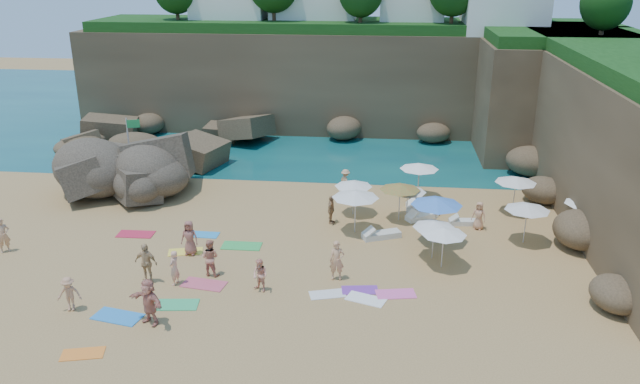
# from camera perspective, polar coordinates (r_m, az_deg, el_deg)

# --- Properties ---
(ground) EXTENTS (120.00, 120.00, 0.00)m
(ground) POSITION_cam_1_polar(r_m,az_deg,el_deg) (30.81, -4.32, -5.29)
(ground) COLOR tan
(ground) RESTS_ON ground
(seawater) EXTENTS (120.00, 120.00, 0.00)m
(seawater) POSITION_cam_1_polar(r_m,az_deg,el_deg) (59.04, 0.89, 7.34)
(seawater) COLOR #0C4751
(seawater) RESTS_ON ground
(cliff_back) EXTENTS (44.00, 8.00, 8.00)m
(cliff_back) POSITION_cam_1_polar(r_m,az_deg,el_deg) (53.20, 2.59, 10.27)
(cliff_back) COLOR brown
(cliff_back) RESTS_ON ground
(cliff_right) EXTENTS (8.00, 30.00, 8.00)m
(cliff_right) POSITION_cam_1_polar(r_m,az_deg,el_deg) (38.98, 26.66, 4.37)
(cliff_right) COLOR brown
(cliff_right) RESTS_ON ground
(cliff_corner) EXTENTS (10.00, 12.00, 8.00)m
(cliff_corner) POSITION_cam_1_polar(r_m,az_deg,el_deg) (49.59, 19.95, 8.34)
(cliff_corner) COLOR brown
(cliff_corner) RESTS_ON ground
(rock_promontory) EXTENTS (12.00, 7.00, 2.00)m
(rock_promontory) POSITION_cam_1_polar(r_m,az_deg,el_deg) (48.12, -13.89, 3.71)
(rock_promontory) COLOR brown
(rock_promontory) RESTS_ON ground
(marina_masts) EXTENTS (3.10, 0.10, 6.00)m
(marina_masts) POSITION_cam_1_polar(r_m,az_deg,el_deg) (62.14, -14.67, 10.17)
(marina_masts) COLOR white
(marina_masts) RESTS_ON ground
(rock_outcrop) EXTENTS (8.58, 6.68, 3.28)m
(rock_outcrop) POSITION_cam_1_polar(r_m,az_deg,el_deg) (40.26, -16.29, 0.22)
(rock_outcrop) COLOR brown
(rock_outcrop) RESTS_ON ground
(flag_pole) EXTENTS (0.84, 0.27, 4.36)m
(flag_pole) POSITION_cam_1_polar(r_m,az_deg,el_deg) (40.22, -16.91, 4.31)
(flag_pole) COLOR silver
(flag_pole) RESTS_ON ground
(parasol_0) EXTENTS (2.09, 2.09, 1.98)m
(parasol_0) POSITION_cam_1_polar(r_m,az_deg,el_deg) (34.32, 3.08, 0.77)
(parasol_0) COLOR silver
(parasol_0) RESTS_ON ground
(parasol_1) EXTENTS (2.00, 2.00, 1.90)m
(parasol_1) POSITION_cam_1_polar(r_m,az_deg,el_deg) (33.97, 8.04, 0.25)
(parasol_1) COLOR silver
(parasol_1) RESTS_ON ground
(parasol_2) EXTENTS (2.28, 2.28, 2.16)m
(parasol_2) POSITION_cam_1_polar(r_m,az_deg,el_deg) (36.06, 17.48, 1.09)
(parasol_2) COLOR silver
(parasol_2) RESTS_ON ground
(parasol_3) EXTENTS (2.30, 2.30, 2.17)m
(parasol_3) POSITION_cam_1_polar(r_m,az_deg,el_deg) (37.11, 9.07, 2.36)
(parasol_3) COLOR silver
(parasol_3) RESTS_ON ground
(parasol_4) EXTENTS (2.02, 2.02, 1.91)m
(parasol_4) POSITION_cam_1_polar(r_m,az_deg,el_deg) (34.69, 23.06, -0.78)
(parasol_4) COLOR silver
(parasol_4) RESTS_ON ground
(parasol_5) EXTENTS (2.43, 2.43, 2.30)m
(parasol_5) POSITION_cam_1_polar(r_m,az_deg,el_deg) (31.92, 3.26, -0.20)
(parasol_5) COLOR silver
(parasol_5) RESTS_ON ground
(parasol_6) EXTENTS (2.21, 2.21, 2.09)m
(parasol_6) POSITION_cam_1_polar(r_m,az_deg,el_deg) (33.76, 7.34, 0.48)
(parasol_6) COLOR silver
(parasol_6) RESTS_ON ground
(parasol_7) EXTENTS (2.23, 2.23, 2.10)m
(parasol_7) POSITION_cam_1_polar(r_m,az_deg,el_deg) (32.38, 18.44, -1.30)
(parasol_7) COLOR silver
(parasol_7) RESTS_ON ground
(parasol_9) EXTENTS (2.01, 2.01, 1.90)m
(parasol_9) POSITION_cam_1_polar(r_m,az_deg,el_deg) (29.66, 10.40, -2.94)
(parasol_9) COLOR silver
(parasol_9) RESTS_ON ground
(parasol_10) EXTENTS (2.56, 2.56, 2.43)m
(parasol_10) POSITION_cam_1_polar(r_m,az_deg,el_deg) (31.15, 10.63, -0.84)
(parasol_10) COLOR silver
(parasol_10) RESTS_ON ground
(parasol_11) EXTENTS (2.09, 2.09, 1.98)m
(parasol_11) POSITION_cam_1_polar(r_m,az_deg,el_deg) (28.84, 11.26, -3.54)
(parasol_11) COLOR silver
(parasol_11) RESTS_ON ground
(lounger_0) EXTENTS (1.82, 1.52, 0.28)m
(lounger_0) POSITION_cam_1_polar(r_m,az_deg,el_deg) (34.68, 9.24, -2.23)
(lounger_0) COLOR white
(lounger_0) RESTS_ON ground
(lounger_1) EXTENTS (1.59, 0.56, 0.25)m
(lounger_1) POSITION_cam_1_polar(r_m,az_deg,el_deg) (37.14, 3.56, -0.47)
(lounger_1) COLOR white
(lounger_1) RESTS_ON ground
(lounger_2) EXTENTS (1.78, 1.04, 0.26)m
(lounger_2) POSITION_cam_1_polar(r_m,az_deg,el_deg) (36.38, 9.23, -1.14)
(lounger_2) COLOR white
(lounger_2) RESTS_ON ground
(lounger_3) EXTENTS (1.93, 1.01, 0.29)m
(lounger_3) POSITION_cam_1_polar(r_m,az_deg,el_deg) (35.56, 9.42, -1.65)
(lounger_3) COLOR white
(lounger_3) RESTS_ON ground
(lounger_4) EXTENTS (1.74, 0.71, 0.26)m
(lounger_4) POSITION_cam_1_polar(r_m,az_deg,el_deg) (34.43, 13.11, -2.70)
(lounger_4) COLOR silver
(lounger_4) RESTS_ON ground
(lounger_5) EXTENTS (2.08, 1.38, 0.31)m
(lounger_5) POSITION_cam_1_polar(r_m,az_deg,el_deg) (32.09, 5.64, -3.94)
(lounger_5) COLOR silver
(lounger_5) RESTS_ON ground
(towel_0) EXTENTS (2.10, 1.34, 0.03)m
(towel_0) POSITION_cam_1_polar(r_m,az_deg,el_deg) (26.56, -18.02, -10.78)
(towel_0) COLOR #2882D6
(towel_0) RESTS_ON ground
(towel_1) EXTENTS (2.02, 1.22, 0.03)m
(towel_1) POSITION_cam_1_polar(r_m,az_deg,el_deg) (28.06, -10.56, -8.29)
(towel_1) COLOR #D05066
(towel_1) RESTS_ON ground
(towel_2) EXTENTS (1.64, 1.10, 0.03)m
(towel_2) POSITION_cam_1_polar(r_m,az_deg,el_deg) (24.74, -20.87, -13.65)
(towel_2) COLOR orange
(towel_2) RESTS_ON ground
(towel_3) EXTENTS (1.94, 1.13, 0.03)m
(towel_3) POSITION_cam_1_polar(r_m,az_deg,el_deg) (26.76, -13.05, -10.01)
(towel_3) COLOR #32B169
(towel_3) RESTS_ON ground
(towel_4) EXTENTS (1.80, 1.20, 0.03)m
(towel_4) POSITION_cam_1_polar(r_m,az_deg,el_deg) (31.19, -12.20, -5.35)
(towel_4) COLOR yellow
(towel_4) RESTS_ON ground
(towel_5) EXTENTS (1.66, 1.15, 0.03)m
(towel_5) POSITION_cam_1_polar(r_m,az_deg,el_deg) (26.84, 0.67, -9.33)
(towel_5) COLOR silver
(towel_5) RESTS_ON ground
(towel_6) EXTENTS (1.66, 0.99, 0.03)m
(towel_6) POSITION_cam_1_polar(r_m,az_deg,el_deg) (27.20, 3.67, -8.94)
(towel_6) COLOR purple
(towel_6) RESTS_ON ground
(towel_7) EXTENTS (1.89, 0.98, 0.03)m
(towel_7) POSITION_cam_1_polar(r_m,az_deg,el_deg) (33.75, -16.50, -3.72)
(towel_7) COLOR #C3223F
(towel_7) RESTS_ON ground
(towel_8) EXTENTS (1.60, 0.83, 0.03)m
(towel_8) POSITION_cam_1_polar(r_m,az_deg,el_deg) (32.88, -10.61, -3.85)
(towel_8) COLOR #2891D9
(towel_8) RESTS_ON ground
(towel_9) EXTENTS (1.80, 1.13, 0.03)m
(towel_9) POSITION_cam_1_polar(r_m,az_deg,el_deg) (27.05, 6.93, -9.24)
(towel_9) COLOR pink
(towel_9) RESTS_ON ground
(towel_11) EXTENTS (1.96, 0.99, 0.03)m
(towel_11) POSITION_cam_1_polar(r_m,az_deg,el_deg) (31.33, -7.18, -4.91)
(towel_11) COLOR green
(towel_11) RESTS_ON ground
(towel_13) EXTENTS (1.83, 1.32, 0.03)m
(towel_13) POSITION_cam_1_polar(r_m,az_deg,el_deg) (26.54, 4.22, -9.75)
(towel_13) COLOR white
(towel_13) RESTS_ON ground
(person_stand_0) EXTENTS (0.76, 0.73, 1.75)m
(person_stand_0) POSITION_cam_1_polar(r_m,az_deg,el_deg) (33.83, -27.00, -3.55)
(person_stand_0) COLOR tan
(person_stand_0) RESTS_ON ground
(person_stand_1) EXTENTS (0.95, 0.81, 1.73)m
(person_stand_1) POSITION_cam_1_polar(r_m,az_deg,el_deg) (28.43, -10.03, -5.92)
(person_stand_1) COLOR tan
(person_stand_1) RESTS_ON ground
(person_stand_2) EXTENTS (0.90, 1.03, 1.52)m
(person_stand_2) POSITION_cam_1_polar(r_m,az_deg,el_deg) (37.83, 2.35, 0.98)
(person_stand_2) COLOR tan
(person_stand_2) RESTS_ON ground
(person_stand_3) EXTENTS (0.54, 0.98, 1.58)m
(person_stand_3) POSITION_cam_1_polar(r_m,az_deg,el_deg) (33.42, 1.03, -1.63)
(person_stand_3) COLOR #A37A51
(person_stand_3) RESTS_ON ground
(person_stand_4) EXTENTS (0.84, 0.67, 1.52)m
(person_stand_4) POSITION_cam_1_polar(r_m,az_deg,el_deg) (33.78, 14.33, -2.11)
(person_stand_4) COLOR tan
(person_stand_4) RESTS_ON ground
(person_stand_5) EXTENTS (1.52, 0.62, 1.60)m
(person_stand_5) POSITION_cam_1_polar(r_m,az_deg,el_deg) (38.28, -14.76, 0.59)
(person_stand_5) COLOR tan
(person_stand_5) RESTS_ON ground
(person_stand_6) EXTENTS (0.51, 0.66, 1.60)m
(person_stand_6) POSITION_cam_1_polar(r_m,az_deg,el_deg) (27.99, -13.19, -6.77)
(person_stand_6) COLOR #EBA685
(person_stand_6) RESTS_ON ground
(person_lie_0) EXTENTS (1.22, 1.62, 0.39)m
(person_lie_0) POSITION_cam_1_polar(r_m,az_deg,el_deg) (27.54, -21.80, -9.68)
(person_lie_0) COLOR tan
(person_lie_0) RESTS_ON ground
(person_lie_1) EXTENTS (1.33, 1.96, 0.44)m
(person_lie_1) POSITION_cam_1_polar(r_m,az_deg,el_deg) (28.72, -15.50, -7.55)
(person_lie_1) COLOR tan
(person_lie_1) RESTS_ON ground
(person_lie_2) EXTENTS (0.90, 1.73, 0.45)m
(person_lie_2) POSITION_cam_1_polar(r_m,az_deg,el_deg) (30.80, -11.75, -5.23)
(person_lie_2) COLOR #94564A
(person_lie_2) RESTS_ON ground
(person_lie_3) EXTENTS (2.43, 2.48, 0.50)m
(person_lie_3) POSITION_cam_1_polar(r_m,az_deg,el_deg) (25.64, -15.24, -11.04)
(person_lie_3) COLOR tan
(person_lie_3) RESTS_ON ground
(person_lie_4) EXTENTS (0.86, 1.87, 0.43)m
(person_lie_4) POSITION_cam_1_polar(r_m,az_deg,el_deg) (27.93, 1.53, -7.59)
(person_lie_4) COLOR tan
(person_lie_4) RESTS_ON ground
(person_lie_5) EXTENTS (1.36, 1.62, 0.55)m
(person_lie_5) POSITION_cam_1_polar(r_m,az_deg,el_deg) (27.08, -5.46, -8.50)
(person_lie_5) COLOR #EB9F85
(person_lie_5) RESTS_ON ground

